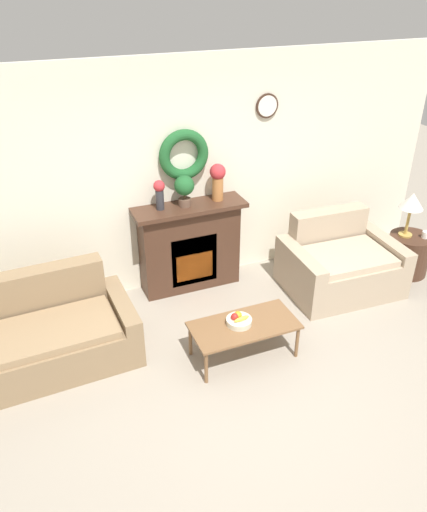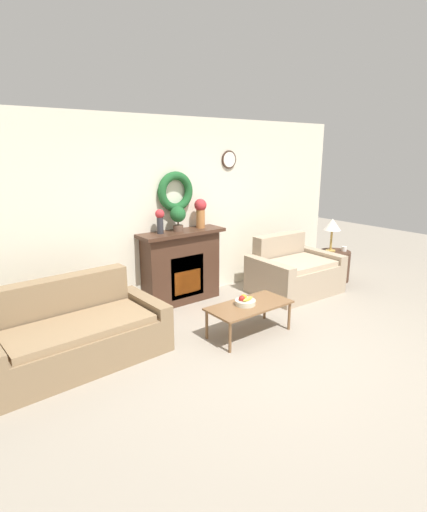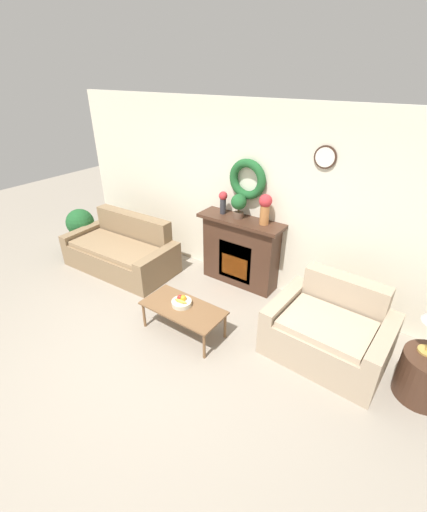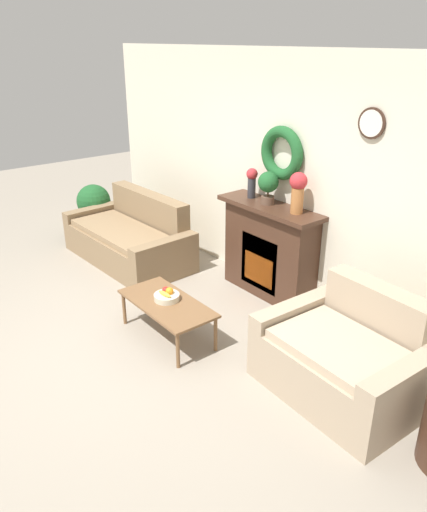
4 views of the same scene
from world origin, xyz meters
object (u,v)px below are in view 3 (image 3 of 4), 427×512
(fruit_bowl, at_px, (182,302))
(potted_plant_on_mantel, at_px, (239,204))
(side_table_by_loveseat, at_px, (425,376))
(coffee_table, at_px, (183,309))
(vase_on_mantel_right, at_px, (265,207))
(loveseat_right, at_px, (329,331))
(vase_on_mantel_left, at_px, (223,201))
(potted_plant_floor_by_couch, at_px, (81,224))
(couch_left, at_px, (122,251))
(fireplace, at_px, (240,251))

(fruit_bowl, xyz_separation_m, potted_plant_on_mantel, (-0.05, 1.39, 0.88))
(fruit_bowl, distance_m, side_table_by_loveseat, 2.78)
(coffee_table, relative_size, side_table_by_loveseat, 2.01)
(side_table_by_loveseat, relative_size, vase_on_mantel_right, 1.22)
(loveseat_right, distance_m, fruit_bowl, 1.81)
(loveseat_right, relative_size, fruit_bowl, 5.36)
(vase_on_mantel_left, bearing_deg, coffee_table, -75.19)
(coffee_table, relative_size, vase_on_mantel_left, 3.11)
(potted_plant_on_mantel, bearing_deg, loveseat_right, -22.35)
(side_table_by_loveseat, relative_size, vase_on_mantel_left, 1.55)
(side_table_by_loveseat, height_order, potted_plant_floor_by_couch, potted_plant_floor_by_couch)
(vase_on_mantel_left, xyz_separation_m, potted_plant_floor_by_couch, (-2.70, -0.71, -0.81))
(couch_left, relative_size, side_table_by_loveseat, 3.62)
(couch_left, relative_size, potted_plant_floor_by_couch, 2.47)
(coffee_table, distance_m, side_table_by_loveseat, 2.73)
(couch_left, distance_m, vase_on_mantel_left, 1.98)
(side_table_by_loveseat, height_order, vase_on_mantel_right, vase_on_mantel_right)
(coffee_table, bearing_deg, fruit_bowl, 145.90)
(vase_on_mantel_left, height_order, potted_plant_on_mantel, potted_plant_on_mantel)
(coffee_table, bearing_deg, vase_on_mantel_left, 104.81)
(couch_left, bearing_deg, fruit_bowl, -21.79)
(vase_on_mantel_right, bearing_deg, loveseat_right, -29.05)
(coffee_table, bearing_deg, vase_on_mantel_right, 77.71)
(loveseat_right, xyz_separation_m, potted_plant_on_mantel, (-1.73, 0.71, 1.00))
(potted_plant_on_mantel, bearing_deg, side_table_by_loveseat, -15.36)
(couch_left, distance_m, potted_plant_on_mantel, 2.22)
(loveseat_right, bearing_deg, coffee_table, -153.54)
(couch_left, distance_m, coffee_table, 2.04)
(vase_on_mantel_right, bearing_deg, coffee_table, -102.29)
(loveseat_right, distance_m, coffee_table, 1.78)
(coffee_table, bearing_deg, potted_plant_on_mantel, 93.91)
(potted_plant_on_mantel, bearing_deg, fireplace, 16.11)
(fireplace, bearing_deg, vase_on_mantel_right, 0.87)
(fruit_bowl, xyz_separation_m, potted_plant_floor_by_couch, (-3.03, 0.71, 0.05))
(loveseat_right, bearing_deg, potted_plant_floor_by_couch, -177.54)
(coffee_table, relative_size, potted_plant_on_mantel, 2.93)
(vase_on_mantel_right, relative_size, potted_plant_floor_by_couch, 0.56)
(fruit_bowl, relative_size, side_table_by_loveseat, 0.48)
(vase_on_mantel_left, bearing_deg, fruit_bowl, -76.66)
(fruit_bowl, xyz_separation_m, side_table_by_loveseat, (2.69, 0.64, -0.17))
(coffee_table, height_order, vase_on_mantel_right, vase_on_mantel_right)
(potted_plant_on_mantel, xyz_separation_m, potted_plant_floor_by_couch, (-2.98, -0.69, -0.83))
(fireplace, relative_size, couch_left, 0.69)
(fireplace, height_order, potted_plant_on_mantel, potted_plant_on_mantel)
(fireplace, bearing_deg, vase_on_mantel_left, 179.06)
(coffee_table, xyz_separation_m, potted_plant_on_mantel, (-0.10, 1.43, 0.96))
(loveseat_right, bearing_deg, fruit_bowl, -155.06)
(loveseat_right, distance_m, potted_plant_floor_by_couch, 4.71)
(coffee_table, height_order, fruit_bowl, fruit_bowl)
(fruit_bowl, bearing_deg, couch_left, 160.65)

